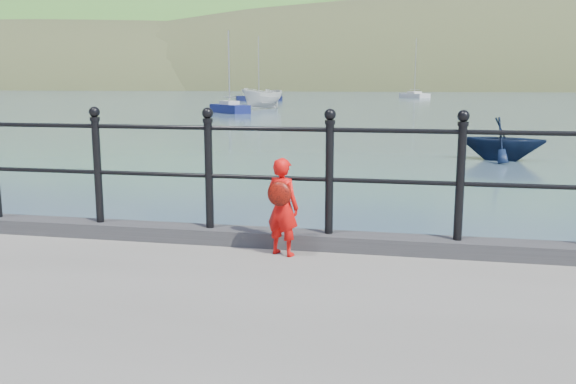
% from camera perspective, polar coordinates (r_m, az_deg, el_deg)
% --- Properties ---
extents(ground, '(600.00, 600.00, 0.00)m').
position_cam_1_polar(ground, '(6.52, -1.48, -13.15)').
color(ground, '#2D4251').
rests_on(ground, ground).
extents(kerb, '(60.00, 0.30, 0.15)m').
position_cam_1_polar(kerb, '(6.03, -1.86, -4.29)').
color(kerb, '#28282B').
rests_on(kerb, quay).
extents(railing, '(18.11, 0.11, 1.20)m').
position_cam_1_polar(railing, '(5.88, -1.90, 2.78)').
color(railing, black).
rests_on(railing, kerb).
extents(far_shore, '(830.00, 200.00, 156.00)m').
position_cam_1_polar(far_shore, '(249.28, 20.16, 3.90)').
color(far_shore, '#333A21').
rests_on(far_shore, ground).
extents(child, '(0.39, 0.35, 0.91)m').
position_cam_1_polar(child, '(5.60, -0.54, -1.31)').
color(child, red).
rests_on(child, quay).
extents(launch_white, '(4.19, 5.39, 1.97)m').
position_cam_1_polar(launch_white, '(58.54, -2.41, 8.74)').
color(launch_white, silver).
rests_on(launch_white, ground).
extents(launch_navy, '(3.17, 2.89, 1.43)m').
position_cam_1_polar(launch_navy, '(21.47, 19.41, 4.71)').
color(launch_navy, '#0E1932').
rests_on(launch_navy, ground).
extents(sailboat_port, '(4.27, 4.29, 6.86)m').
position_cam_1_polar(sailboat_port, '(51.20, -5.48, 7.75)').
color(sailboat_port, navy).
rests_on(sailboat_port, ground).
extents(sailboat_deep, '(4.96, 6.49, 9.46)m').
position_cam_1_polar(sailboat_deep, '(100.68, 11.74, 8.83)').
color(sailboat_deep, beige).
rests_on(sailboat_deep, ground).
extents(sailboat_left, '(6.34, 3.93, 8.62)m').
position_cam_1_polar(sailboat_left, '(82.02, -2.74, 8.73)').
color(sailboat_left, black).
rests_on(sailboat_left, ground).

